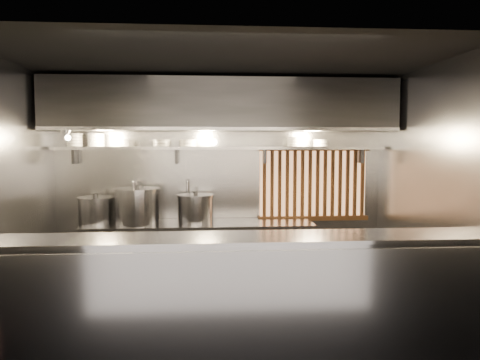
{
  "coord_description": "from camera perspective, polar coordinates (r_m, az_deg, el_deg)",
  "views": [
    {
      "loc": [
        -0.23,
        -4.98,
        1.94
      ],
      "look_at": [
        0.2,
        0.55,
        1.51
      ],
      "focal_mm": 35.0,
      "sensor_mm": 36.0,
      "label": 1
    }
  ],
  "objects": [
    {
      "name": "bowl_stack_4",
      "position": [
        6.31,
        -6.37,
        4.5
      ],
      "size": [
        0.25,
        0.25,
        0.09
      ],
      "color": "silver",
      "rests_on": "bowl_shelf"
    },
    {
      "name": "floor",
      "position": [
        5.35,
        -1.72,
        -16.79
      ],
      "size": [
        4.5,
        4.5,
        0.0
      ],
      "primitive_type": "plane",
      "color": "black",
      "rests_on": "ground"
    },
    {
      "name": "bowl_stack_1",
      "position": [
        6.46,
        -17.12,
        4.67
      ],
      "size": [
        0.23,
        0.23,
        0.17
      ],
      "color": "silver",
      "rests_on": "bowl_shelf"
    },
    {
      "name": "pendant_bulb",
      "position": [
        6.18,
        -3.21,
        4.66
      ],
      "size": [
        0.09,
        0.09,
        0.19
      ],
      "color": "#2D2D30",
      "rests_on": "exhaust_hood"
    },
    {
      "name": "serving_counter",
      "position": [
        4.26,
        -1.11,
        -14.36
      ],
      "size": [
        4.5,
        0.56,
        1.13
      ],
      "color": "gray",
      "rests_on": "floor"
    },
    {
      "name": "stock_pot_left",
      "position": [
        6.37,
        -17.14,
        -3.52
      ],
      "size": [
        0.62,
        0.62,
        0.39
      ],
      "rotation": [
        0.0,
        0.0,
        0.43
      ],
      "color": "gray",
      "rests_on": "cooking_bench"
    },
    {
      "name": "bowl_stack_5",
      "position": [
        6.42,
        6.58,
        4.67
      ],
      "size": [
        0.2,
        0.2,
        0.13
      ],
      "color": "silver",
      "rests_on": "bowl_shelf"
    },
    {
      "name": "exhaust_hood",
      "position": [
        6.11,
        -2.26,
        9.01
      ],
      "size": [
        4.4,
        0.81,
        0.65
      ],
      "color": "#2D2D30",
      "rests_on": "ceiling"
    },
    {
      "name": "wall_back",
      "position": [
        6.51,
        -2.37,
        -0.3
      ],
      "size": [
        4.5,
        0.0,
        4.5
      ],
      "primitive_type": "plane",
      "rotation": [
        1.57,
        0.0,
        0.0
      ],
      "color": "gray",
      "rests_on": "floor"
    },
    {
      "name": "faucet_left",
      "position": [
        6.45,
        -12.59,
        -1.28
      ],
      "size": [
        0.04,
        0.3,
        0.5
      ],
      "color": "silver",
      "rests_on": "wall_back"
    },
    {
      "name": "cooking_bench",
      "position": [
        6.29,
        -4.98,
        -9.25
      ],
      "size": [
        3.0,
        0.7,
        0.9
      ],
      "primitive_type": "cube",
      "color": "gray",
      "rests_on": "floor"
    },
    {
      "name": "ceiling",
      "position": [
        5.06,
        -1.8,
        14.24
      ],
      "size": [
        4.5,
        4.5,
        0.0
      ],
      "primitive_type": "plane",
      "rotation": [
        3.14,
        0.0,
        0.0
      ],
      "color": "black",
      "rests_on": "wall_back"
    },
    {
      "name": "bowl_stack_6",
      "position": [
        6.5,
        9.77,
        4.46
      ],
      "size": [
        0.21,
        0.21,
        0.09
      ],
      "color": "silver",
      "rests_on": "bowl_shelf"
    },
    {
      "name": "wood_screen",
      "position": [
        6.64,
        8.93,
        -0.43
      ],
      "size": [
        1.56,
        0.09,
        1.04
      ],
      "color": "#EEA86B",
      "rests_on": "wall_back"
    },
    {
      "name": "wall_right",
      "position": [
        5.59,
        21.95,
        -1.4
      ],
      "size": [
        0.0,
        3.0,
        3.0
      ],
      "primitive_type": "plane",
      "rotation": [
        1.57,
        0.0,
        -1.57
      ],
      "color": "gray",
      "rests_on": "floor"
    },
    {
      "name": "stock_pot_right",
      "position": [
        6.21,
        -5.42,
        -3.45
      ],
      "size": [
        0.63,
        0.63,
        0.41
      ],
      "rotation": [
        0.0,
        0.0,
        0.34
      ],
      "color": "gray",
      "rests_on": "cooking_bench"
    },
    {
      "name": "bowl_stack_3",
      "position": [
        6.33,
        -9.55,
        4.47
      ],
      "size": [
        0.23,
        0.23,
        0.09
      ],
      "color": "silver",
      "rests_on": "bowl_shelf"
    },
    {
      "name": "wall_left",
      "position": [
        5.4,
        -26.35,
        -1.74
      ],
      "size": [
        0.0,
        3.0,
        3.0
      ],
      "primitive_type": "plane",
      "rotation": [
        1.57,
        0.0,
        1.57
      ],
      "color": "gray",
      "rests_on": "floor"
    },
    {
      "name": "stock_pot_mid",
      "position": [
        6.18,
        -12.41,
        -3.12
      ],
      "size": [
        0.68,
        0.68,
        0.51
      ],
      "rotation": [
        0.0,
        0.0,
        -0.15
      ],
      "color": "gray",
      "rests_on": "cooking_bench"
    },
    {
      "name": "faucet_right",
      "position": [
        6.38,
        -6.36,
        -1.25
      ],
      "size": [
        0.04,
        0.3,
        0.5
      ],
      "color": "silver",
      "rests_on": "wall_back"
    },
    {
      "name": "heat_lamp",
      "position": [
        6.07,
        -20.46,
        5.39
      ],
      "size": [
        0.25,
        0.35,
        0.2
      ],
      "color": "gray",
      "rests_on": "exhaust_hood"
    },
    {
      "name": "bowl_stack_2",
      "position": [
        6.38,
        -13.53,
        4.41
      ],
      "size": [
        0.2,
        0.2,
        0.09
      ],
      "color": "silver",
      "rests_on": "bowl_shelf"
    },
    {
      "name": "bowl_shelf",
      "position": [
        6.31,
        -2.32,
        3.92
      ],
      "size": [
        4.4,
        0.34,
        0.04
      ],
      "primitive_type": "cube",
      "color": "gray",
      "rests_on": "wall_back"
    },
    {
      "name": "bowl_stack_0",
      "position": [
        6.53,
        -19.53,
        4.6
      ],
      "size": [
        0.22,
        0.22,
        0.17
      ],
      "color": "silver",
      "rests_on": "bowl_shelf"
    }
  ]
}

